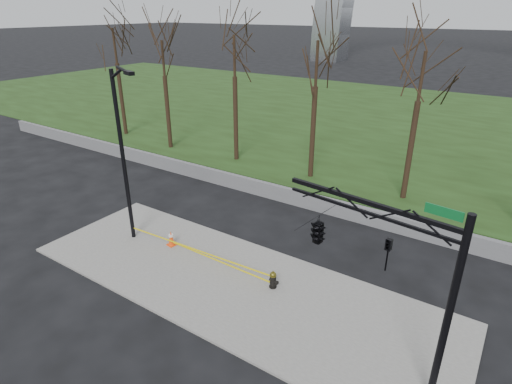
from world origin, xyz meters
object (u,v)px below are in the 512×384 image
Objects in this scene: street_light at (123,147)px; traffic_signal_mast at (340,238)px; fire_hydrant at (273,280)px; traffic_cone at (171,238)px.

traffic_signal_mast is at bearing 13.48° from street_light.
street_light is at bearing -165.94° from fire_hydrant.
traffic_cone is (-5.64, 0.11, 0.02)m from fire_hydrant.
fire_hydrant is 5.13m from traffic_signal_mast.
fire_hydrant is 5.64m from traffic_cone.
fire_hydrant is at bearing 22.74° from street_light.
street_light reaches higher than traffic_signal_mast.
fire_hydrant is 8.65m from street_light.
fire_hydrant is at bearing 161.29° from traffic_signal_mast.
traffic_cone is 9.71m from traffic_signal_mast.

